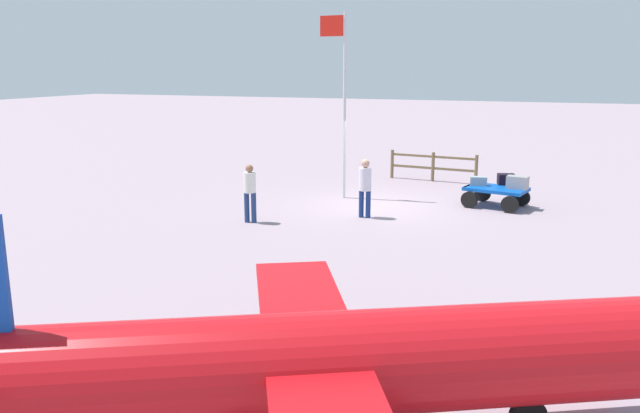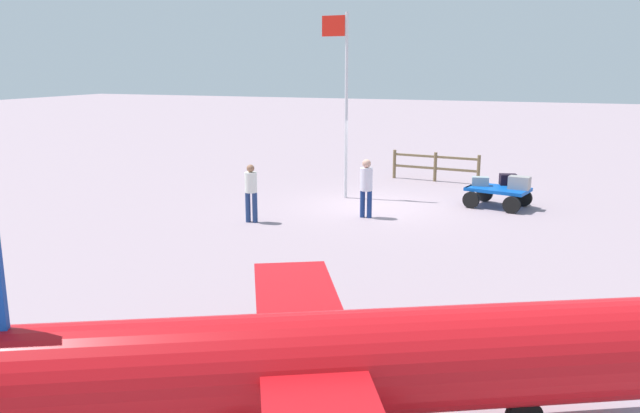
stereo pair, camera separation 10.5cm
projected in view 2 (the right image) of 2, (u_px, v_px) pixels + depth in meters
The scene contains 10 objects.
ground_plane at pixel (376, 206), 19.46m from camera, with size 120.00×120.00×0.00m, color gray.
luggage_cart at pixel (497, 193), 19.21m from camera, with size 1.98×1.65×0.60m.
suitcase_maroon at pixel (508, 179), 19.60m from camera, with size 0.59×0.51×0.33m.
suitcase_tan at pixel (480, 181), 19.46m from camera, with size 0.54×0.37×0.27m.
suitcase_olive at pixel (519, 183), 18.89m from camera, with size 0.66×0.46×0.38m.
worker_lead at pixel (366, 184), 17.78m from camera, with size 0.36×0.36×1.67m.
worker_trailing at pixel (251, 189), 17.25m from camera, with size 0.38×0.38×1.60m.
airplane_near at pixel (333, 362), 6.97m from camera, with size 8.34×6.12×2.80m.
flagpole at pixel (344, 91), 19.95m from camera, with size 0.89×0.13×5.82m.
wooden_fence at pixel (435, 165), 23.45m from camera, with size 3.30×0.45×1.08m.
Camera 2 is at (-5.16, 18.36, 4.23)m, focal length 35.66 mm.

